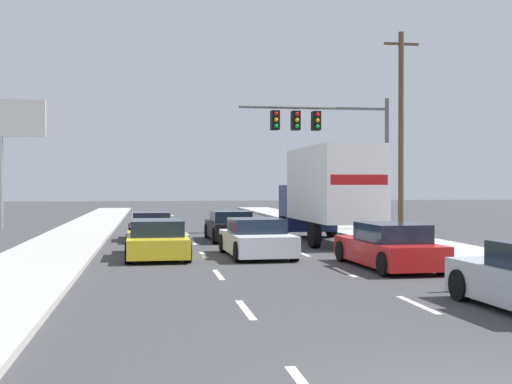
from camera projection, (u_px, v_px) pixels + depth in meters
ground_plane at (224, 235)px, 31.66m from camera, size 140.00×140.00×0.00m
sidewalk_right at (400, 240)px, 27.78m from camera, size 2.98×80.00×0.14m
sidewalk_left at (63, 245)px, 25.66m from camera, size 2.98×80.00×0.14m
lane_markings at (235, 242)px, 27.68m from camera, size 3.54×52.00×0.01m
car_maroon at (151, 227)px, 28.64m from camera, size 1.96×4.30×1.20m
car_yellow at (156, 240)px, 21.76m from camera, size 2.06×4.70×1.23m
car_black at (230, 227)px, 28.37m from camera, size 1.91×4.24×1.25m
car_white at (257, 239)px, 22.00m from camera, size 2.12×4.25×1.25m
box_truck at (328, 190)px, 27.00m from camera, size 2.69×7.95×3.82m
car_red at (389, 247)px, 18.95m from camera, size 1.96×4.57×1.28m
traffic_signal_mast at (320, 130)px, 33.55m from camera, size 7.68×0.69×6.75m
utility_pole_mid at (401, 129)px, 34.00m from camera, size 1.80×0.28×10.08m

